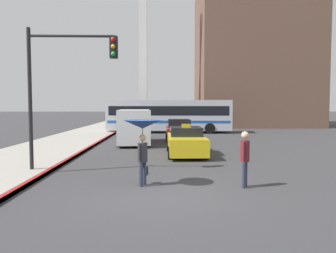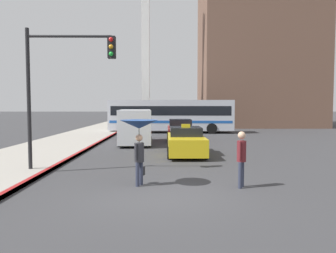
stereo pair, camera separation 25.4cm
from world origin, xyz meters
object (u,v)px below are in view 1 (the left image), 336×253
Objects in this scene: taxi at (186,142)px; sedan_red at (179,131)px; monument_cross at (143,22)px; pedestrian_man at (245,155)px; city_bus at (169,115)px; traffic_light at (66,73)px; pedestrian_with_umbrella at (143,131)px; ambulance_van at (134,125)px.

taxi is 7.16m from sedan_red.
pedestrian_man is at bearing -80.78° from monument_cross.
sedan_red is at bearing -171.97° from city_bus.
sedan_red is 18.26m from monument_cross.
monument_cross is at bearing 25.96° from city_bus.
taxi is 0.83× the size of traffic_light.
pedestrian_with_umbrella is at bearing 81.99° from sedan_red.
ambulance_van is at bearing -58.63° from taxi.
city_bus is at bearing -147.31° from pedestrian_man.
city_bus is (-0.54, 7.16, 1.01)m from sedan_red.
city_bus is at bearing 22.91° from pedestrian_with_umbrella.
monument_cross is at bearing 29.58° from pedestrian_with_umbrella.
sedan_red is 0.38× the size of city_bus.
traffic_light is at bearing -93.42° from monument_cross.
city_bus is at bearing -67.72° from monument_cross.
pedestrian_man is (3.14, -0.27, -0.71)m from pedestrian_with_umbrella.
city_bus is 21.22m from pedestrian_man.
taxi is at bearing -81.20° from monument_cross.
sedan_red is 14.03m from pedestrian_man.
monument_cross is (-3.26, 21.09, 11.35)m from taxi.
monument_cross is (-1.39, 27.64, 10.30)m from pedestrian_with_umbrella.
sedan_red is 2.14× the size of pedestrian_with_umbrella.
ambulance_van reaches higher than sedan_red.
city_bus is 0.55× the size of monument_cross.
taxi is 2.14× the size of pedestrian_with_umbrella.
ambulance_van is 0.46× the size of city_bus.
traffic_light is (-4.30, -18.82, 2.01)m from city_bus.
sedan_red is 12.98m from traffic_light.
taxi is 0.38× the size of city_bus.
pedestrian_man is (1.21, -13.97, 0.31)m from sedan_red.
city_bus reaches higher than ambulance_van.
pedestrian_man reaches higher than taxi.
pedestrian_with_umbrella is 0.39× the size of traffic_light.
taxi is at bearing -141.55° from pedestrian_man.
traffic_light is at bearing 67.41° from sedan_red.
pedestrian_with_umbrella is (-1.38, -20.86, 0.01)m from city_bus.
ambulance_van is at bearing -89.19° from monument_cross.
pedestrian_man is (1.75, -21.14, -0.70)m from city_bus.
ambulance_van is 11.59m from pedestrian_with_umbrella.
pedestrian_with_umbrella is at bearing -87.12° from monument_cross.
monument_cross reaches higher than sedan_red.
pedestrian_man is at bearing 94.94° from sedan_red.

